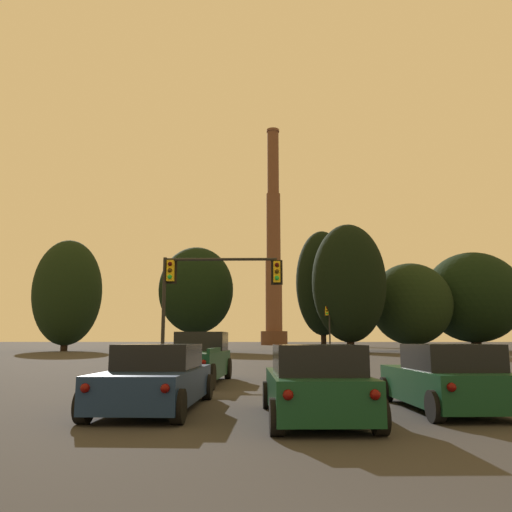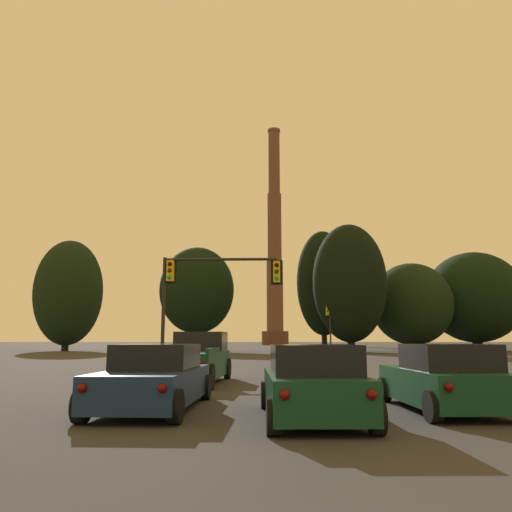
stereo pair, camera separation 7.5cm
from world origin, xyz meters
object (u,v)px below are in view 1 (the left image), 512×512
at_px(hatchback_right_lane_second, 446,380).
at_px(sedan_left_lane_second, 157,379).
at_px(pickup_truck_left_lane_front, 195,360).
at_px(hatchback_center_lane_second, 315,385).
at_px(traffic_light_far_right, 328,321).
at_px(traffic_light_overhead_left, 205,283).
at_px(smokestack, 274,257).

bearing_deg(hatchback_right_lane_second, sedan_left_lane_second, 175.94).
xyz_separation_m(pickup_truck_left_lane_front, hatchback_center_lane_second, (3.52, -8.31, -0.14)).
bearing_deg(hatchback_right_lane_second, traffic_light_far_right, 83.34).
xyz_separation_m(hatchback_right_lane_second, sedan_left_lane_second, (-6.38, 0.15, 0.00)).
relative_size(pickup_truck_left_lane_front, hatchback_center_lane_second, 1.34).
bearing_deg(pickup_truck_left_lane_front, hatchback_center_lane_second, -64.65).
height_order(traffic_light_overhead_left, smokestack, smokestack).
xyz_separation_m(hatchback_right_lane_second, traffic_light_overhead_left, (-6.97, 13.21, 3.62)).
height_order(sedan_left_lane_second, smokestack, smokestack).
xyz_separation_m(sedan_left_lane_second, hatchback_center_lane_second, (3.39, -1.47, -0.00)).
distance_m(traffic_light_far_right, smokestack, 81.63).
relative_size(pickup_truck_left_lane_front, sedan_left_lane_second, 1.18).
distance_m(hatchback_center_lane_second, smokestack, 129.21).
height_order(hatchback_right_lane_second, traffic_light_overhead_left, traffic_light_overhead_left).
bearing_deg(traffic_light_far_right, sedan_left_lane_second, -101.60).
bearing_deg(sedan_left_lane_second, traffic_light_far_right, 79.78).
xyz_separation_m(pickup_truck_left_lane_front, smokestack, (4.61, 118.75, 23.32)).
relative_size(sedan_left_lane_second, traffic_light_overhead_left, 0.78).
bearing_deg(hatchback_center_lane_second, traffic_light_far_right, 80.34).
height_order(hatchback_right_lane_second, sedan_left_lane_second, hatchback_right_lane_second).
height_order(hatchback_center_lane_second, traffic_light_far_right, traffic_light_far_right).
distance_m(pickup_truck_left_lane_front, traffic_light_far_right, 41.16).
distance_m(sedan_left_lane_second, smokestack, 127.84).
xyz_separation_m(pickup_truck_left_lane_front, sedan_left_lane_second, (0.13, -6.84, -0.14)).
bearing_deg(hatchback_center_lane_second, traffic_light_overhead_left, 103.01).
xyz_separation_m(pickup_truck_left_lane_front, traffic_light_far_right, (9.72, 39.90, 2.80)).
height_order(hatchback_right_lane_second, hatchback_center_lane_second, same).
xyz_separation_m(hatchback_center_lane_second, traffic_light_overhead_left, (-3.98, 14.53, 3.62)).
relative_size(traffic_light_overhead_left, smokestack, 0.10).
relative_size(hatchback_right_lane_second, pickup_truck_left_lane_front, 0.75).
height_order(hatchback_right_lane_second, pickup_truck_left_lane_front, pickup_truck_left_lane_front).
distance_m(sedan_left_lane_second, traffic_light_far_right, 47.81).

